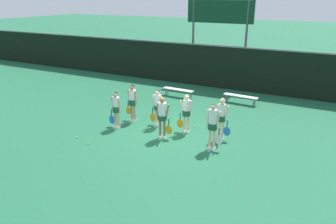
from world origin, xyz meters
name	(u,v)px	position (x,y,z in m)	size (l,w,h in m)	color
ground_plane	(167,133)	(0.00, 0.00, 0.00)	(140.00, 140.00, 0.00)	#216642
fence_windscreen	(227,68)	(0.00, 7.90, 1.34)	(60.00, 0.08, 2.66)	black
scoreboard	(220,15)	(-1.03, 9.06, 4.38)	(4.31, 0.15, 5.59)	#515156
bench_courtside	(178,90)	(-1.88, 5.00, 0.39)	(1.88, 0.45, 0.45)	silver
bench_far	(241,97)	(1.62, 5.46, 0.37)	(1.87, 0.48, 0.43)	silver
player_0	(116,107)	(-2.25, -0.43, 0.94)	(0.62, 0.33, 1.63)	tan
player_1	(162,114)	(0.06, -0.47, 1.03)	(0.66, 0.38, 1.74)	#8C664C
player_2	(213,123)	(2.22, -0.52, 1.05)	(0.64, 0.35, 1.79)	beige
player_3	(132,100)	(-2.06, 0.57, 1.04)	(0.64, 0.37, 1.74)	tan
player_4	(158,105)	(-0.76, 0.59, 0.97)	(0.63, 0.34, 1.66)	beige
player_5	(186,111)	(0.67, 0.51, 0.97)	(0.63, 0.34, 1.66)	beige
player_6	(222,115)	(2.22, 0.49, 1.03)	(0.62, 0.32, 1.74)	beige
tennis_ball_0	(88,144)	(-2.21, -2.39, 0.03)	(0.06, 0.06, 0.06)	#CCE033
tennis_ball_1	(195,126)	(0.79, 1.25, 0.03)	(0.07, 0.07, 0.07)	#CCE033
tennis_ball_2	(146,115)	(-1.89, 1.45, 0.04)	(0.07, 0.07, 0.07)	#CCE033
tennis_ball_3	(154,115)	(-1.52, 1.58, 0.04)	(0.07, 0.07, 0.07)	#CCE033
tennis_ball_4	(77,137)	(-3.02, -2.15, 0.03)	(0.07, 0.07, 0.07)	#CCE033
tennis_ball_5	(144,132)	(-0.92, -0.35, 0.03)	(0.07, 0.07, 0.07)	#CCE033
tennis_ball_6	(149,130)	(-0.80, -0.08, 0.03)	(0.07, 0.07, 0.07)	#CCE033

